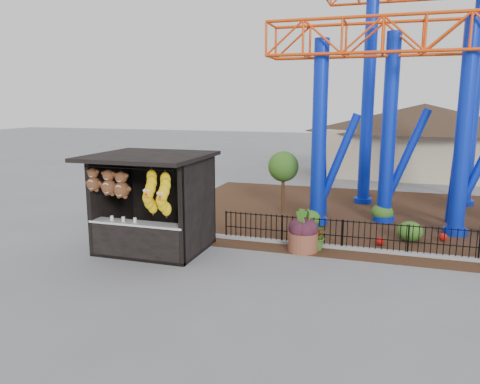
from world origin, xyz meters
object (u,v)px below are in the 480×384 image
(terracotta_planter, at_px, (303,242))
(roller_coaster, at_px, (423,56))
(prize_booth, at_px, (149,205))
(potted_plant, at_px, (317,236))

(terracotta_planter, bearing_deg, roller_coaster, 58.86)
(prize_booth, relative_size, roller_coaster, 0.32)
(roller_coaster, xyz_separation_m, terracotta_planter, (-3.51, -5.80, -6.13))
(terracotta_planter, relative_size, potted_plant, 1.02)
(prize_booth, relative_size, terracotta_planter, 3.67)
(prize_booth, xyz_separation_m, roller_coaster, (8.12, 7.33, 4.90))
(prize_booth, xyz_separation_m, potted_plant, (5.03, 1.80, -1.07))
(terracotta_planter, bearing_deg, prize_booth, -161.72)
(potted_plant, bearing_deg, prize_booth, -143.68)
(terracotta_planter, distance_m, potted_plant, 0.52)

